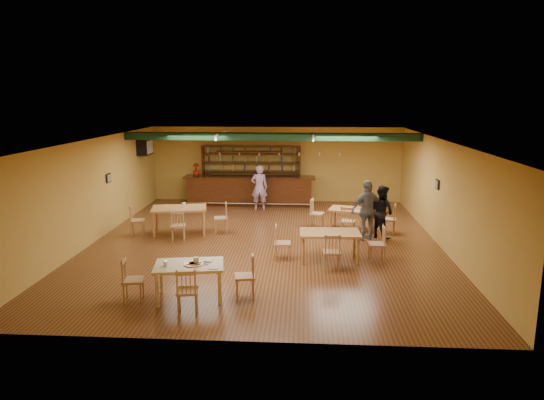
# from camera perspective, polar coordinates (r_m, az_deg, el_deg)

# --- Properties ---
(floor) EXTENTS (12.00, 12.00, 0.00)m
(floor) POSITION_cam_1_polar(r_m,az_deg,el_deg) (14.59, -0.80, -4.90)
(floor) COLOR #552A18
(floor) RESTS_ON ground
(ceiling_beam) EXTENTS (10.00, 0.30, 0.25)m
(ceiling_beam) POSITION_cam_1_polar(r_m,az_deg,el_deg) (16.82, -0.09, 7.29)
(ceiling_beam) COLOR black
(ceiling_beam) RESTS_ON ceiling
(track_rail_left) EXTENTS (0.05, 2.50, 0.05)m
(track_rail_left) POSITION_cam_1_polar(r_m,az_deg,el_deg) (17.62, -5.87, 7.66)
(track_rail_left) COLOR silver
(track_rail_left) RESTS_ON ceiling
(track_rail_right) EXTENTS (0.05, 2.50, 0.05)m
(track_rail_right) POSITION_cam_1_polar(r_m,az_deg,el_deg) (17.38, 4.69, 7.63)
(track_rail_right) COLOR silver
(track_rail_right) RESTS_ON ceiling
(ac_unit) EXTENTS (0.34, 0.70, 0.48)m
(ac_unit) POSITION_cam_1_polar(r_m,az_deg,el_deg) (19.15, -14.37, 5.91)
(ac_unit) COLOR silver
(ac_unit) RESTS_ON wall_left
(picture_left) EXTENTS (0.04, 0.34, 0.28)m
(picture_left) POSITION_cam_1_polar(r_m,az_deg,el_deg) (16.31, -18.25, 2.41)
(picture_left) COLOR black
(picture_left) RESTS_ON wall_left
(picture_right) EXTENTS (0.04, 0.34, 0.28)m
(picture_right) POSITION_cam_1_polar(r_m,az_deg,el_deg) (15.15, 18.43, 1.72)
(picture_right) COLOR black
(picture_right) RESTS_ON wall_right
(bar_counter) EXTENTS (5.12, 0.85, 1.13)m
(bar_counter) POSITION_cam_1_polar(r_m,az_deg,el_deg) (19.53, -2.56, 1.08)
(bar_counter) COLOR #35170A
(bar_counter) RESTS_ON ground
(back_bar_hutch) EXTENTS (3.96, 0.40, 2.28)m
(back_bar_hutch) POSITION_cam_1_polar(r_m,az_deg,el_deg) (20.05, -2.38, 3.03)
(back_bar_hutch) COLOR #35170A
(back_bar_hutch) RESTS_ON ground
(poinsettia) EXTENTS (0.35, 0.35, 0.49)m
(poinsettia) POSITION_cam_1_polar(r_m,az_deg,el_deg) (19.74, -8.69, 3.46)
(poinsettia) COLOR #A1190E
(poinsettia) RESTS_ON bar_counter
(dining_table_a) EXTENTS (1.81, 1.28, 0.83)m
(dining_table_a) POSITION_cam_1_polar(r_m,az_deg,el_deg) (15.70, -10.55, -2.33)
(dining_table_a) COLOR #A6753B
(dining_table_a) RESTS_ON ground
(dining_table_b) EXTENTS (1.57, 1.18, 0.70)m
(dining_table_b) POSITION_cam_1_polar(r_m,az_deg,el_deg) (16.03, 9.14, -2.22)
(dining_table_b) COLOR #A6753B
(dining_table_b) RESTS_ON ground
(dining_table_d) EXTENTS (1.56, 0.96, 0.77)m
(dining_table_d) POSITION_cam_1_polar(r_m,az_deg,el_deg) (13.01, 6.61, -5.28)
(dining_table_d) COLOR #A6753B
(dining_table_d) RESTS_ON ground
(near_table) EXTENTS (1.55, 1.13, 0.76)m
(near_table) POSITION_cam_1_polar(r_m,az_deg,el_deg) (10.71, -9.43, -9.20)
(near_table) COLOR beige
(near_table) RESTS_ON ground
(pizza_tray) EXTENTS (0.46, 0.46, 0.01)m
(pizza_tray) POSITION_cam_1_polar(r_m,az_deg,el_deg) (10.56, -8.96, -7.26)
(pizza_tray) COLOR silver
(pizza_tray) RESTS_ON near_table
(parmesan_shaker) EXTENTS (0.08, 0.08, 0.11)m
(parmesan_shaker) POSITION_cam_1_polar(r_m,az_deg,el_deg) (10.54, -12.14, -7.15)
(parmesan_shaker) COLOR #EAE5C6
(parmesan_shaker) RESTS_ON near_table
(napkin_stack) EXTENTS (0.22, 0.17, 0.03)m
(napkin_stack) POSITION_cam_1_polar(r_m,az_deg,el_deg) (10.69, -7.39, -6.92)
(napkin_stack) COLOR white
(napkin_stack) RESTS_ON near_table
(pizza_server) EXTENTS (0.32, 0.25, 0.00)m
(pizza_server) POSITION_cam_1_polar(r_m,az_deg,el_deg) (10.57, -8.09, -7.15)
(pizza_server) COLOR silver
(pizza_server) RESTS_ON pizza_tray
(side_plate) EXTENTS (0.25, 0.25, 0.01)m
(side_plate) POSITION_cam_1_polar(r_m,az_deg,el_deg) (10.28, -6.70, -7.73)
(side_plate) COLOR white
(side_plate) RESTS_ON near_table
(patron_bar) EXTENTS (0.64, 0.44, 1.69)m
(patron_bar) POSITION_cam_1_polar(r_m,az_deg,el_deg) (18.63, -1.47, 1.45)
(patron_bar) COLOR #9854B6
(patron_bar) RESTS_ON ground
(patron_right_a) EXTENTS (0.96, 0.99, 1.61)m
(patron_right_a) POSITION_cam_1_polar(r_m,az_deg,el_deg) (15.25, 12.46, -1.31)
(patron_right_a) COLOR black
(patron_right_a) RESTS_ON ground
(patron_right_b) EXTENTS (1.14, 0.83, 1.80)m
(patron_right_b) POSITION_cam_1_polar(r_m,az_deg,el_deg) (14.92, 10.89, -1.16)
(patron_right_b) COLOR slate
(patron_right_b) RESTS_ON ground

